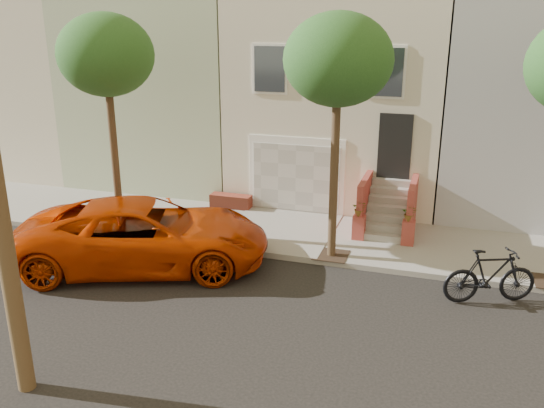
% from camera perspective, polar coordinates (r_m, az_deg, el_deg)
% --- Properties ---
extents(ground, '(90.00, 90.00, 0.00)m').
position_cam_1_polar(ground, '(12.32, -2.51, -12.16)').
color(ground, black).
rests_on(ground, ground).
extents(sidewalk, '(40.00, 3.70, 0.15)m').
position_cam_1_polar(sidewalk, '(16.91, 3.70, -3.16)').
color(sidewalk, gray).
rests_on(sidewalk, ground).
extents(house_row, '(33.10, 11.70, 7.00)m').
position_cam_1_polar(house_row, '(21.63, 7.74, 11.18)').
color(house_row, beige).
rests_on(house_row, sidewalk).
extents(tree_left, '(2.70, 2.57, 6.30)m').
position_cam_1_polar(tree_left, '(16.67, -16.49, 14.15)').
color(tree_left, '#2D2116').
rests_on(tree_left, sidewalk).
extents(tree_mid, '(2.70, 2.57, 6.30)m').
position_cam_1_polar(tree_mid, '(14.16, 6.72, 14.16)').
color(tree_mid, '#2D2116').
rests_on(tree_mid, sidewalk).
extents(pickup_truck, '(7.05, 4.99, 1.78)m').
position_cam_1_polar(pickup_truck, '(15.05, -12.76, -3.02)').
color(pickup_truck, '#B02C00').
rests_on(pickup_truck, ground).
extents(motorcycle, '(2.25, 1.39, 1.31)m').
position_cam_1_polar(motorcycle, '(13.87, 21.23, -6.81)').
color(motorcycle, black).
rests_on(motorcycle, ground).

